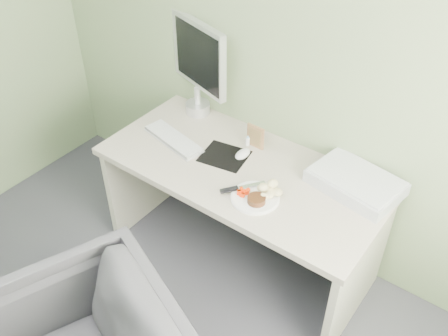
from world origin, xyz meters
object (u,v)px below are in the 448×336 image
Objects in this scene: desk at (241,192)px; monitor at (198,63)px; scanner at (356,182)px; plate at (255,198)px.

monitor is (-0.55, 0.32, 0.52)m from desk.
desk is 0.65m from scanner.
monitor is at bearing -175.66° from scanner.
scanner is (0.37, 0.38, 0.03)m from plate.
plate is (0.20, -0.17, 0.19)m from desk.
scanner is at bearing 20.67° from desk.
desk is at bearing -12.79° from monitor.
plate reaches higher than desk.
scanner reaches higher than plate.
desk is at bearing -149.83° from scanner.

